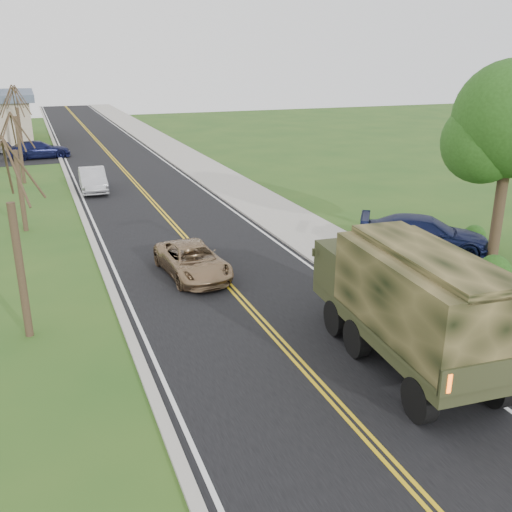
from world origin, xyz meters
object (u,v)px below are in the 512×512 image
suv_champagne (193,261)px  sedan_silver (93,180)px  pickup_navy (425,235)px  military_truck (410,297)px

suv_champagne → sedan_silver: size_ratio=1.01×
pickup_navy → sedan_silver: bearing=68.3°
military_truck → pickup_navy: 10.18m
military_truck → sedan_silver: 26.06m
suv_champagne → pickup_navy: 10.17m
military_truck → pickup_navy: size_ratio=1.31×
sedan_silver → pickup_navy: pickup_navy is taller
suv_champagne → pickup_navy: bearing=-9.7°
military_truck → sedan_silver: military_truck is taller
military_truck → pickup_navy: bearing=54.4°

